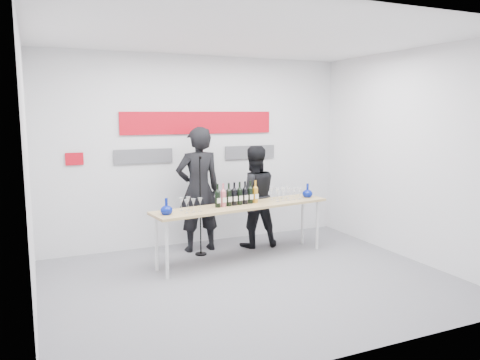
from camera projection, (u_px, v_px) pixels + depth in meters
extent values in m
plane|color=slate|center=(252.00, 281.00, 5.92)|extent=(5.00, 5.00, 0.00)
cube|color=silver|center=(199.00, 151.00, 7.51)|extent=(5.00, 0.04, 3.00)
cube|color=red|center=(199.00, 123.00, 7.42)|extent=(2.50, 0.02, 0.35)
cube|color=#59595E|center=(144.00, 156.00, 7.13)|extent=(0.90, 0.02, 0.22)
cube|color=#59595E|center=(250.00, 152.00, 7.85)|extent=(0.90, 0.02, 0.22)
cube|color=red|center=(74.00, 159.00, 6.73)|extent=(0.25, 0.02, 0.18)
cube|color=#D9BE75|center=(243.00, 206.00, 6.69)|extent=(2.73, 0.89, 0.04)
cylinder|color=silver|center=(167.00, 250.00, 5.94)|extent=(0.04, 0.04, 0.77)
cylinder|color=silver|center=(317.00, 225.00, 7.25)|extent=(0.04, 0.04, 0.77)
cylinder|color=silver|center=(156.00, 243.00, 6.25)|extent=(0.04, 0.04, 0.77)
cylinder|color=silver|center=(303.00, 220.00, 7.55)|extent=(0.04, 0.04, 0.77)
imported|color=black|center=(198.00, 190.00, 7.10)|extent=(0.70, 0.46, 1.90)
imported|color=black|center=(254.00, 196.00, 7.36)|extent=(0.86, 0.72, 1.60)
cylinder|color=black|center=(201.00, 254.00, 7.01)|extent=(0.17, 0.17, 0.02)
cylinder|color=black|center=(200.00, 207.00, 6.91)|extent=(0.02, 0.02, 1.45)
sphere|color=black|center=(200.00, 157.00, 6.77)|extent=(0.05, 0.05, 0.05)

